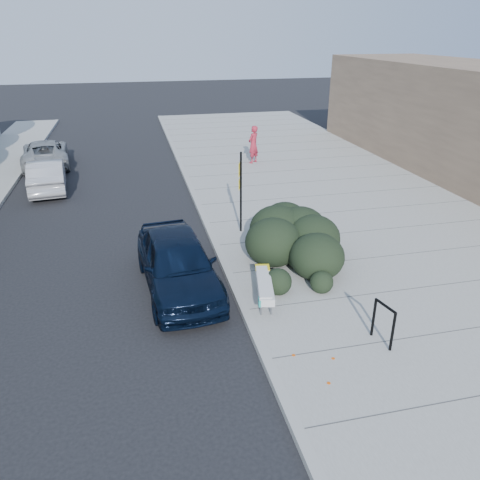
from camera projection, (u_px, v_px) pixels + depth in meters
The scene contains 11 objects.
ground at pixel (245, 315), 11.93m from camera, with size 120.00×120.00×0.00m, color black.
sidewalk_near at pixel (359, 222), 17.49m from camera, with size 11.20×50.00×0.15m, color gray.
curb_near at pixel (211, 235), 16.33m from camera, with size 0.22×50.00×0.17m, color #9E9E99.
bench at pixel (264, 284), 12.14m from camera, with size 0.77×1.93×0.57m.
bike_rack at pixel (384, 320), 10.40m from camera, with size 0.20×0.67×1.00m.
sign_post at pixel (240, 188), 15.87m from camera, with size 0.15×0.32×2.83m.
hedge at pixel (291, 235), 14.18m from camera, with size 2.12×4.24×1.59m, color black.
sedan_navy at pixel (178, 263), 12.83m from camera, with size 1.91×4.75×1.62m, color black.
wagon_silver at pixel (47, 175), 20.91m from camera, with size 1.48×4.24×1.40m, color #ADAEB2.
suv_silver at pixel (45, 153), 24.78m from camera, with size 2.25×4.88×1.36m, color #929497.
pedestrian at pixel (253, 144), 24.60m from camera, with size 0.71×0.47×1.95m, color maroon.
Camera 1 is at (-2.42, -9.79, 6.65)m, focal length 35.00 mm.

